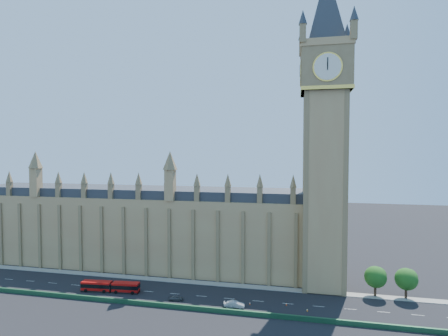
% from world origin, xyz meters
% --- Properties ---
extents(ground, '(400.00, 400.00, 0.00)m').
position_xyz_m(ground, '(0.00, 0.00, 0.00)').
color(ground, black).
rests_on(ground, ground).
extents(palace_westminster, '(120.00, 20.00, 28.00)m').
position_xyz_m(palace_westminster, '(-25.00, 22.00, 13.86)').
color(palace_westminster, '#AD8253').
rests_on(palace_westminster, ground).
extents(elizabeth_tower, '(20.59, 20.59, 105.00)m').
position_xyz_m(elizabeth_tower, '(38.00, 13.99, 54.56)').
color(elizabeth_tower, '#AD8253').
rests_on(elizabeth_tower, ground).
extents(bridge_parapet, '(160.00, 0.60, 1.20)m').
position_xyz_m(bridge_parapet, '(0.00, -9.00, 0.60)').
color(bridge_parapet, '#1E4C2D').
rests_on(bridge_parapet, ground).
extents(kerb_north, '(160.00, 3.00, 0.16)m').
position_xyz_m(kerb_north, '(0.00, 9.50, 0.08)').
color(kerb_north, gray).
rests_on(kerb_north, ground).
extents(tree_east_near, '(6.00, 6.00, 8.50)m').
position_xyz_m(tree_east_near, '(52.22, 10.08, 5.64)').
color(tree_east_near, '#382619').
rests_on(tree_east_near, ground).
extents(tree_east_far, '(6.00, 6.00, 8.50)m').
position_xyz_m(tree_east_far, '(60.22, 10.08, 5.64)').
color(tree_east_far, '#382619').
rests_on(tree_east_far, ground).
extents(red_bus, '(17.27, 4.06, 2.91)m').
position_xyz_m(red_bus, '(-22.81, -2.45, 1.53)').
color(red_bus, '#B50D0C').
rests_on(red_bus, ground).
extents(car_grey, '(3.98, 2.00, 1.30)m').
position_xyz_m(car_grey, '(-2.00, -4.20, 0.65)').
color(car_grey, '#42454A').
rests_on(car_grey, ground).
extents(car_silver, '(4.90, 1.82, 1.60)m').
position_xyz_m(car_silver, '(14.56, -4.99, 0.80)').
color(car_silver, '#AAADB2').
rests_on(car_silver, ground).
extents(car_white, '(4.48, 2.08, 1.27)m').
position_xyz_m(car_white, '(13.66, -5.01, 0.63)').
color(car_white, silver).
rests_on(car_white, ground).
extents(cone_a, '(0.41, 0.41, 0.62)m').
position_xyz_m(cone_a, '(18.07, -2.63, 0.31)').
color(cone_a, black).
rests_on(cone_a, ground).
extents(cone_b, '(0.61, 0.61, 0.78)m').
position_xyz_m(cone_b, '(14.00, -1.85, 0.38)').
color(cone_b, black).
rests_on(cone_b, ground).
extents(cone_c, '(0.49, 0.49, 0.63)m').
position_xyz_m(cone_c, '(32.98, -3.49, 0.31)').
color(cone_c, black).
rests_on(cone_c, ground).
extents(cone_d, '(0.54, 0.54, 0.72)m').
position_xyz_m(cone_d, '(27.64, -1.14, 0.35)').
color(cone_d, black).
rests_on(cone_d, ground).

